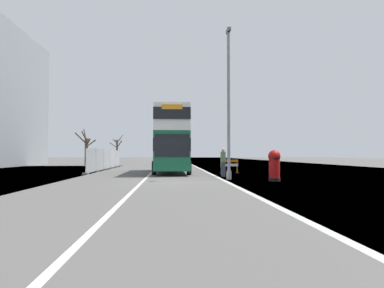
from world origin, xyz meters
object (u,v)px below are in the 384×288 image
double_decker_bus (171,140)px  car_oncoming_near (178,158)px  pedestrian_at_kerb (223,162)px  roadworks_barrier (229,165)px  red_pillar_postbox (274,164)px  lamppost_foreground (229,108)px  car_receding_mid (176,157)px

double_decker_bus → car_oncoming_near: bearing=86.8°
double_decker_bus → pedestrian_at_kerb: bearing=-56.9°
roadworks_barrier → red_pillar_postbox: bearing=-81.3°
lamppost_foreground → roadworks_barrier: size_ratio=5.92×
double_decker_bus → car_receding_mid: bearing=88.1°
red_pillar_postbox → pedestrian_at_kerb: pedestrian_at_kerb is taller
roadworks_barrier → pedestrian_at_kerb: 3.92m
red_pillar_postbox → pedestrian_at_kerb: 4.54m
lamppost_foreground → pedestrian_at_kerb: (0.05, 2.57, -3.25)m
lamppost_foreground → car_receding_mid: (-2.57, 30.43, -3.14)m
double_decker_bus → car_oncoming_near: (0.87, 15.65, -1.57)m
car_receding_mid → lamppost_foreground: bearing=-85.2°
double_decker_bus → roadworks_barrier: 5.04m
red_pillar_postbox → car_receding_mid: (-4.84, 31.82, 0.12)m
double_decker_bus → roadworks_barrier: (4.42, -1.42, -1.97)m
double_decker_bus → red_pillar_postbox: (5.60, -9.16, -1.68)m
lamppost_foreground → car_oncoming_near: (-2.45, 23.42, -3.15)m
double_decker_bus → roadworks_barrier: size_ratio=6.81×
red_pillar_postbox → roadworks_barrier: (-1.18, 7.74, -0.29)m
lamppost_foreground → roadworks_barrier: bearing=80.2°
car_oncoming_near → pedestrian_at_kerb: size_ratio=2.18×
pedestrian_at_kerb → double_decker_bus: bearing=123.1°
red_pillar_postbox → double_decker_bus: bearing=121.4°
red_pillar_postbox → roadworks_barrier: size_ratio=1.14×
roadworks_barrier → pedestrian_at_kerb: size_ratio=0.81×
roadworks_barrier → car_oncoming_near: size_ratio=0.37×
double_decker_bus → car_oncoming_near: double_decker_bus is taller
double_decker_bus → car_receding_mid: size_ratio=2.27×
double_decker_bus → pedestrian_at_kerb: 6.42m
lamppost_foreground → roadworks_barrier: lamppost_foreground is taller
lamppost_foreground → red_pillar_postbox: bearing=-31.6°
red_pillar_postbox → pedestrian_at_kerb: size_ratio=0.92×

